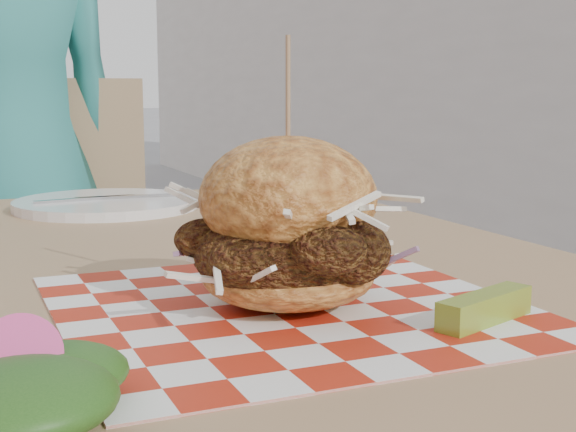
{
  "coord_description": "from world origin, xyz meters",
  "views": [
    {
      "loc": [
        -0.48,
        -0.85,
        0.92
      ],
      "look_at": [
        -0.23,
        -0.27,
        0.82
      ],
      "focal_mm": 50.0,
      "sensor_mm": 36.0,
      "label": 1
    }
  ],
  "objects_px": {
    "patio_chair": "(62,263)",
    "sandwich": "(288,233)",
    "diner": "(14,158)",
    "patio_table": "(190,343)"
  },
  "relations": [
    {
      "from": "patio_chair",
      "to": "sandwich",
      "type": "height_order",
      "value": "sandwich"
    },
    {
      "from": "diner",
      "to": "patio_chair",
      "type": "relative_size",
      "value": 1.65
    },
    {
      "from": "patio_table",
      "to": "patio_chair",
      "type": "distance_m",
      "value": 1.01
    },
    {
      "from": "patio_chair",
      "to": "sandwich",
      "type": "xyz_separation_m",
      "value": [
        0.03,
        -1.18,
        0.26
      ]
    },
    {
      "from": "patio_chair",
      "to": "sandwich",
      "type": "bearing_deg",
      "value": -86.62
    },
    {
      "from": "patio_table",
      "to": "sandwich",
      "type": "distance_m",
      "value": 0.23
    },
    {
      "from": "diner",
      "to": "patio_chair",
      "type": "bearing_deg",
      "value": 151.23
    },
    {
      "from": "patio_table",
      "to": "sandwich",
      "type": "bearing_deg",
      "value": -79.73
    },
    {
      "from": "diner",
      "to": "sandwich",
      "type": "xyz_separation_m",
      "value": [
        0.12,
        -1.19,
        0.03
      ]
    },
    {
      "from": "sandwich",
      "to": "diner",
      "type": "bearing_deg",
      "value": 95.57
    }
  ]
}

